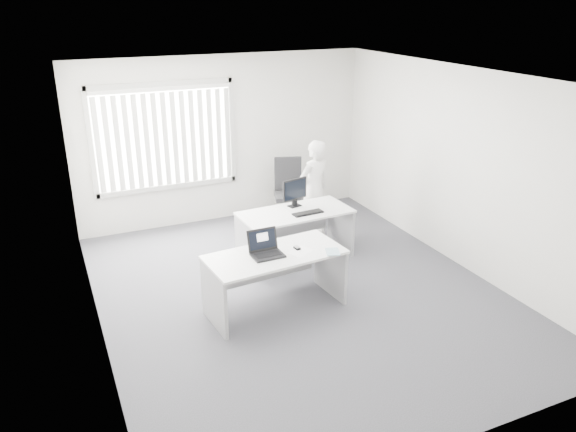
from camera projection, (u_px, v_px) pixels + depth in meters
name	position (u px, v px, depth m)	size (l,w,h in m)	color
ground	(299.00, 292.00, 7.44)	(6.00, 6.00, 0.00)	#5A5962
wall_back	(224.00, 139.00, 9.48)	(5.00, 0.02, 2.80)	silver
wall_front	(464.00, 307.00, 4.39)	(5.00, 0.02, 2.80)	silver
wall_left	(88.00, 224.00, 5.98)	(0.02, 6.00, 2.80)	silver
wall_right	(460.00, 169.00, 7.89)	(0.02, 6.00, 2.80)	silver
ceiling	(301.00, 77.00, 6.42)	(5.00, 6.00, 0.02)	silver
window	(165.00, 137.00, 9.01)	(2.32, 0.06, 1.76)	#B6B5B1
blinds	(166.00, 140.00, 8.97)	(2.20, 0.10, 1.50)	white
desk_near	(275.00, 269.00, 6.86)	(1.73, 0.93, 0.76)	white
desk_far	(295.00, 225.00, 8.22)	(1.67, 0.85, 0.74)	white
office_chair	(289.00, 203.00, 9.66)	(0.80, 0.80, 1.11)	black
person	(314.00, 189.00, 8.92)	(0.58, 0.38, 1.59)	silver
laptop	(268.00, 245.00, 6.66)	(0.38, 0.34, 0.29)	black
paper_sheet	(300.00, 251.00, 6.84)	(0.28, 0.20, 0.00)	white
mouse	(297.00, 248.00, 6.89)	(0.05, 0.09, 0.04)	#B8B8BB
booklet	(333.00, 252.00, 6.82)	(0.16, 0.22, 0.01)	white
keyboard	(308.00, 213.00, 8.06)	(0.46, 0.15, 0.02)	black
monitor	(295.00, 193.00, 8.27)	(0.43, 0.13, 0.43)	black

